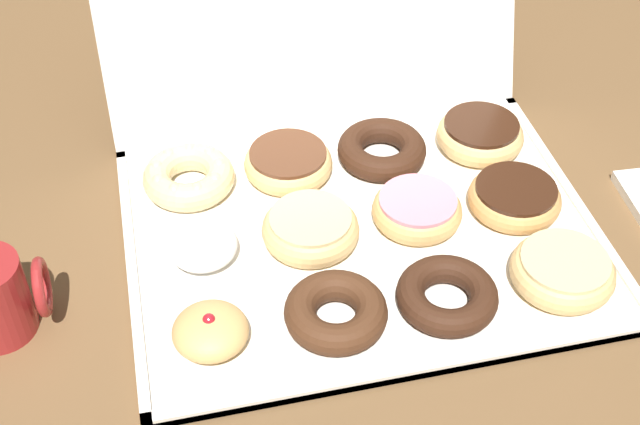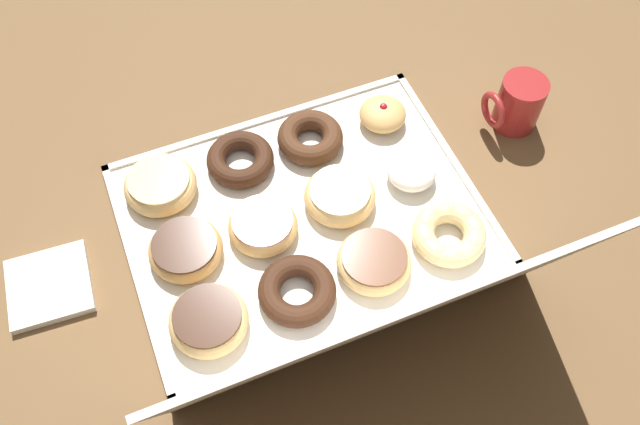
# 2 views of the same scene
# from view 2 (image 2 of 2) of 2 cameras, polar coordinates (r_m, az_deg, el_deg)

# --- Properties ---
(ground_plane) EXTENTS (3.00, 3.00, 0.00)m
(ground_plane) POSITION_cam_2_polar(r_m,az_deg,el_deg) (1.10, -1.42, -0.49)
(ground_plane) COLOR brown
(donut_box) EXTENTS (0.57, 0.44, 0.01)m
(donut_box) POSITION_cam_2_polar(r_m,az_deg,el_deg) (1.10, -1.42, -0.34)
(donut_box) COLOR silver
(donut_box) RESTS_ON ground
(box_lid_open) EXTENTS (0.57, 0.13, 0.38)m
(box_lid_open) POSITION_cam_2_polar(r_m,az_deg,el_deg) (0.81, 5.75, -9.31)
(box_lid_open) COLOR silver
(box_lid_open) RESTS_ON ground
(jelly_filled_donut_0) EXTENTS (0.08, 0.08, 0.05)m
(jelly_filled_donut_0) POSITION_cam_2_polar(r_m,az_deg,el_deg) (1.20, 5.35, 8.34)
(jelly_filled_donut_0) COLOR tan
(jelly_filled_donut_0) RESTS_ON donut_box
(chocolate_cake_ring_donut_1) EXTENTS (0.11, 0.11, 0.04)m
(chocolate_cake_ring_donut_1) POSITION_cam_2_polar(r_m,az_deg,el_deg) (1.16, -0.84, 6.40)
(chocolate_cake_ring_donut_1) COLOR #472816
(chocolate_cake_ring_donut_1) RESTS_ON donut_box
(chocolate_cake_ring_donut_2) EXTENTS (0.11, 0.11, 0.03)m
(chocolate_cake_ring_donut_2) POSITION_cam_2_polar(r_m,az_deg,el_deg) (1.14, -6.81, 4.52)
(chocolate_cake_ring_donut_2) COLOR #381E11
(chocolate_cake_ring_donut_2) RESTS_ON donut_box
(glazed_ring_donut_3) EXTENTS (0.12, 0.12, 0.04)m
(glazed_ring_donut_3) POSITION_cam_2_polar(r_m,az_deg,el_deg) (1.13, -13.44, 2.30)
(glazed_ring_donut_3) COLOR #E5B770
(glazed_ring_donut_3) RESTS_ON donut_box
(powdered_filled_donut_4) EXTENTS (0.08, 0.08, 0.04)m
(powdered_filled_donut_4) POSITION_cam_2_polar(r_m,az_deg,el_deg) (1.13, 7.74, 3.61)
(powdered_filled_donut_4) COLOR white
(powdered_filled_donut_4) RESTS_ON donut_box
(glazed_ring_donut_5) EXTENTS (0.12, 0.12, 0.04)m
(glazed_ring_donut_5) POSITION_cam_2_polar(r_m,az_deg,el_deg) (1.09, 1.73, 1.41)
(glazed_ring_donut_5) COLOR #E5B770
(glazed_ring_donut_5) RESTS_ON donut_box
(pink_frosted_donut_6) EXTENTS (0.11, 0.11, 0.04)m
(pink_frosted_donut_6) POSITION_cam_2_polar(r_m,az_deg,el_deg) (1.06, -4.88, -1.11)
(pink_frosted_donut_6) COLOR tan
(pink_frosted_donut_6) RESTS_ON donut_box
(chocolate_frosted_donut_7) EXTENTS (0.12, 0.12, 0.04)m
(chocolate_frosted_donut_7) POSITION_cam_2_polar(r_m,az_deg,el_deg) (1.06, -11.32, -3.23)
(chocolate_frosted_donut_7) COLOR tan
(chocolate_frosted_donut_7) RESTS_ON donut_box
(cruller_donut_8) EXTENTS (0.12, 0.12, 0.04)m
(cruller_donut_8) POSITION_cam_2_polar(r_m,az_deg,el_deg) (1.07, 10.92, -1.78)
(cruller_donut_8) COLOR #EACC8C
(cruller_donut_8) RESTS_ON donut_box
(chocolate_frosted_donut_9) EXTENTS (0.12, 0.12, 0.04)m
(chocolate_frosted_donut_9) POSITION_cam_2_polar(r_m,az_deg,el_deg) (1.03, 4.61, -4.15)
(chocolate_frosted_donut_9) COLOR #E5B770
(chocolate_frosted_donut_9) RESTS_ON donut_box
(chocolate_cake_ring_donut_10) EXTENTS (0.12, 0.12, 0.03)m
(chocolate_cake_ring_donut_10) POSITION_cam_2_polar(r_m,az_deg,el_deg) (1.01, -1.97, -6.67)
(chocolate_cake_ring_donut_10) COLOR #381E11
(chocolate_cake_ring_donut_10) RESTS_ON donut_box
(chocolate_frosted_donut_11) EXTENTS (0.12, 0.12, 0.04)m
(chocolate_frosted_donut_11) POSITION_cam_2_polar(r_m,az_deg,el_deg) (1.00, -9.47, -9.02)
(chocolate_frosted_donut_11) COLOR #E5B770
(chocolate_frosted_donut_11) RESTS_ON donut_box
(coffee_mug) EXTENTS (0.10, 0.08, 0.10)m
(coffee_mug) POSITION_cam_2_polar(r_m,az_deg,el_deg) (1.23, 16.47, 8.93)
(coffee_mug) COLOR maroon
(coffee_mug) RESTS_ON ground
(napkin_stack) EXTENTS (0.13, 0.13, 0.01)m
(napkin_stack) POSITION_cam_2_polar(r_m,az_deg,el_deg) (1.12, -22.04, -5.80)
(napkin_stack) COLOR white
(napkin_stack) RESTS_ON ground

